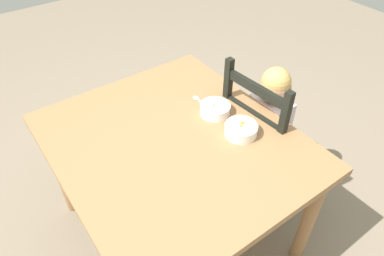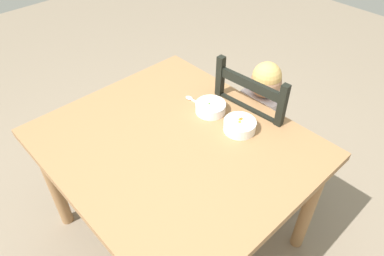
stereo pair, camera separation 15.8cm
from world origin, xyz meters
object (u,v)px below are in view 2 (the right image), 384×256
object	(u,v)px
bowl_of_carrots	(240,125)
dining_chair	(255,136)
child_figure	(258,115)
bowl_of_peas	(211,107)
spoon	(192,99)
dining_table	(176,156)

from	to	relation	value
bowl_of_carrots	dining_chair	bearing A→B (deg)	107.79
child_figure	bowl_of_carrots	size ratio (longest dim) A/B	6.05
dining_chair	bowl_of_peas	xyz separation A→B (m)	(-0.10, -0.30, 0.32)
bowl_of_carrots	bowl_of_peas	bearing A→B (deg)	-179.99
dining_chair	bowl_of_carrots	size ratio (longest dim) A/B	6.26
bowl_of_peas	bowl_of_carrots	world-z (taller)	bowl_of_carrots
dining_chair	spoon	distance (m)	0.48
spoon	bowl_of_carrots	bearing A→B (deg)	0.53
child_figure	bowl_of_peas	xyz separation A→B (m)	(-0.10, -0.29, 0.15)
dining_table	bowl_of_peas	bearing A→B (deg)	99.08
child_figure	bowl_of_peas	distance (m)	0.34
dining_table	child_figure	distance (m)	0.58
bowl_of_peas	spoon	xyz separation A→B (m)	(-0.14, -0.00, -0.02)
child_figure	dining_chair	bearing A→B (deg)	39.19
dining_chair	bowl_of_carrots	world-z (taller)	dining_chair
dining_table	bowl_of_carrots	size ratio (longest dim) A/B	7.75
spoon	bowl_of_peas	bearing A→B (deg)	1.28
dining_chair	dining_table	bearing A→B (deg)	-95.70
spoon	dining_chair	bearing A→B (deg)	51.14
dining_table	dining_chair	xyz separation A→B (m)	(0.06, 0.58, -0.19)
dining_chair	child_figure	size ratio (longest dim) A/B	1.04
dining_chair	spoon	xyz separation A→B (m)	(-0.24, -0.30, 0.29)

